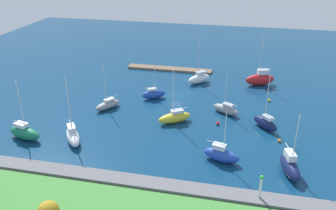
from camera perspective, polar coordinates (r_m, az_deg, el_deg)
water at (r=85.49m, az=1.34°, el=1.65°), size 160.00×160.00×0.00m
pier_dock at (r=102.35m, az=0.25°, el=5.90°), size 24.52×3.10×0.60m
breakwater at (r=55.24m, az=-6.13°, el=-12.40°), size 66.74×2.88×1.22m
harbor_beacon at (r=51.61m, az=14.90°, el=-12.47°), size 0.56×0.56×3.73m
sailboat_gray_center_basin at (r=79.23m, az=-9.79°, el=0.07°), size 5.11×6.43×10.32m
sailboat_white_along_channel at (r=92.57m, az=5.08°, el=4.35°), size 6.31×6.32×12.75m
sailboat_navy_far_north at (r=60.15m, az=19.23°, el=-9.33°), size 3.84×7.30×10.77m
sailboat_blue_by_breakwater at (r=83.15m, az=-2.35°, el=1.82°), size 5.75×4.31×9.10m
sailboat_green_inner_mooring at (r=71.47m, az=-22.34°, el=-4.15°), size 7.30×3.92×12.05m
sailboat_yellow_lone_north at (r=72.11m, az=1.10°, el=-2.00°), size 7.04×5.83×11.59m
sailboat_red_far_south at (r=93.99m, az=14.80°, el=4.15°), size 7.99×5.00×13.42m
sailboat_gray_mid_basin at (r=76.87m, az=9.43°, el=-0.66°), size 6.40×4.80×9.56m
sailboat_white_outer_mooring at (r=67.69m, az=-15.27°, el=-4.84°), size 5.84×6.95×13.07m
sailboat_navy_east_end at (r=72.49m, az=15.58°, el=-2.80°), size 5.50×5.77×11.18m
sailboat_blue_west_end at (r=60.61m, az=8.68°, el=-7.97°), size 6.54×3.60×9.48m
mooring_buoy_orange at (r=68.88m, az=17.72°, el=-5.56°), size 0.64×0.64×0.64m
mooring_buoy_yellow at (r=85.17m, az=16.19°, el=0.74°), size 0.65×0.65×0.65m
mooring_buoy_red at (r=72.28m, az=8.12°, el=-2.97°), size 0.70×0.70×0.70m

